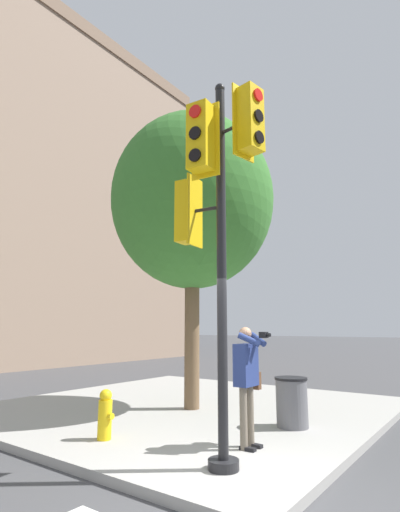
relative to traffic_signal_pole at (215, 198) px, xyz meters
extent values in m
plane|color=#424244|center=(-0.31, -0.59, -3.58)|extent=(160.00, 160.00, 0.00)
cube|color=#9E9B96|center=(3.19, 2.91, -3.52)|extent=(8.00, 8.00, 0.13)
cylinder|color=black|center=(0.16, 0.01, -3.40)|extent=(0.39, 0.39, 0.12)
cylinder|color=black|center=(0.16, 0.01, -0.83)|extent=(0.13, 0.13, 5.01)
sphere|color=black|center=(0.16, 0.01, 1.71)|extent=(0.14, 0.14, 0.14)
cylinder|color=black|center=(0.12, 0.25, -0.09)|extent=(0.10, 0.37, 0.05)
cube|color=#E5B70C|center=(0.09, 0.55, -0.09)|extent=(0.33, 0.28, 0.90)
cube|color=#E5B70C|center=(0.10, 0.42, -0.09)|extent=(0.42, 0.08, 1.02)
cylinder|color=red|center=(0.07, 0.69, 0.21)|extent=(0.17, 0.05, 0.17)
cylinder|color=black|center=(0.07, 0.69, -0.09)|extent=(0.17, 0.05, 0.17)
cylinder|color=black|center=(0.07, 0.69, -0.39)|extent=(0.17, 0.05, 0.17)
cylinder|color=black|center=(0.12, -0.23, 1.01)|extent=(0.11, 0.37, 0.05)
cube|color=#E5B70C|center=(0.07, -0.53, 1.01)|extent=(0.33, 0.28, 0.90)
cube|color=#E5B70C|center=(0.09, -0.40, 1.01)|extent=(0.42, 0.09, 1.02)
cylinder|color=red|center=(0.05, -0.66, 1.31)|extent=(0.17, 0.06, 0.17)
cylinder|color=black|center=(0.05, -0.66, 1.01)|extent=(0.17, 0.06, 0.17)
cylinder|color=black|center=(0.05, -0.66, 0.71)|extent=(0.17, 0.06, 0.17)
cylinder|color=black|center=(-0.09, -0.01, 0.71)|extent=(0.37, 0.08, 0.05)
cube|color=#E5B70C|center=(-0.39, -0.04, 0.71)|extent=(0.26, 0.32, 0.90)
cube|color=#E5B70C|center=(-0.26, -0.02, 0.71)|extent=(0.06, 0.42, 1.02)
cylinder|color=red|center=(-0.52, -0.05, 1.01)|extent=(0.04, 0.17, 0.17)
cylinder|color=black|center=(-0.52, -0.05, 0.71)|extent=(0.04, 0.17, 0.17)
cylinder|color=black|center=(-0.52, -0.05, 0.41)|extent=(0.04, 0.17, 0.17)
cube|color=black|center=(1.01, 0.15, -3.43)|extent=(0.09, 0.24, 0.05)
cube|color=black|center=(1.21, 0.15, -3.43)|extent=(0.09, 0.24, 0.05)
cylinder|color=#6B6051|center=(1.01, 0.21, -3.02)|extent=(0.11, 0.11, 0.87)
cylinder|color=#6B6051|center=(1.21, 0.21, -3.02)|extent=(0.11, 0.11, 0.87)
cube|color=navy|center=(1.11, 0.21, -2.28)|extent=(0.40, 0.22, 0.62)
sphere|color=tan|center=(1.11, 0.21, -1.82)|extent=(0.19, 0.19, 0.19)
cube|color=black|center=(1.11, -0.10, -1.84)|extent=(0.12, 0.10, 0.09)
cylinder|color=black|center=(1.11, -0.17, -1.84)|extent=(0.06, 0.08, 0.06)
cylinder|color=navy|center=(0.98, 0.07, -1.90)|extent=(0.23, 0.35, 0.22)
cylinder|color=navy|center=(1.25, 0.07, -1.90)|extent=(0.23, 0.35, 0.22)
cube|color=brown|center=(1.39, 0.23, -2.54)|extent=(0.10, 0.20, 0.26)
cylinder|color=brown|center=(2.91, 2.60, -1.78)|extent=(0.33, 0.33, 3.36)
ellipsoid|color=#38752D|center=(2.91, 2.60, 1.23)|extent=(3.79, 3.79, 4.16)
cylinder|color=yellow|center=(0.18, 2.25, -3.16)|extent=(0.22, 0.22, 0.60)
sphere|color=yellow|center=(0.18, 2.25, -2.79)|extent=(0.20, 0.20, 0.20)
cylinder|color=yellow|center=(0.18, 2.11, -3.09)|extent=(0.10, 0.06, 0.10)
cylinder|color=#5B5B60|center=(2.66, 0.18, -3.05)|extent=(0.55, 0.55, 0.81)
cylinder|color=black|center=(2.66, 0.18, -2.63)|extent=(0.58, 0.58, 0.04)
cube|color=gray|center=(9.56, 19.69, 5.36)|extent=(14.89, 11.78, 17.89)
cube|color=#7A604C|center=(9.56, 19.69, 14.71)|extent=(15.09, 11.98, 0.80)
camera|label=1|loc=(-4.30, -2.88, -1.73)|focal=28.00mm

